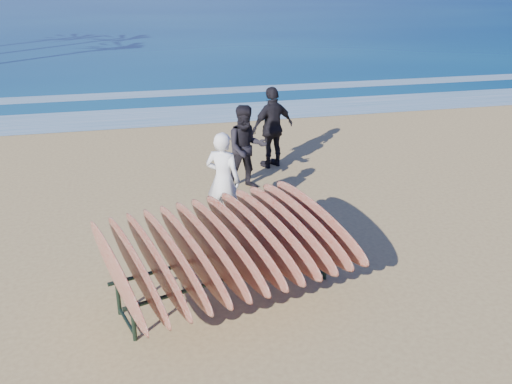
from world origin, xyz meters
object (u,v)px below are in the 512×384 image
surfboard_rack (227,244)px  person_dark_a (246,148)px  person_white (223,180)px  person_dark_b (273,127)px

surfboard_rack → person_dark_a: 4.17m
surfboard_rack → person_dark_a: (1.16, 4.00, 0.08)m
person_white → person_dark_b: size_ratio=0.93×
person_white → person_dark_a: bearing=-81.6°
surfboard_rack → person_dark_b: person_dark_b is taller
person_dark_b → surfboard_rack: bearing=47.6°
surfboard_rack → person_white: 2.36m
surfboard_rack → person_dark_a: bearing=57.4°
surfboard_rack → person_white: bearing=64.6°
person_dark_a → person_dark_b: bearing=52.5°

